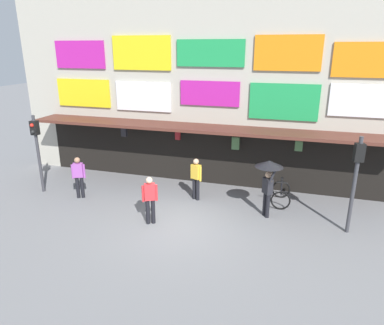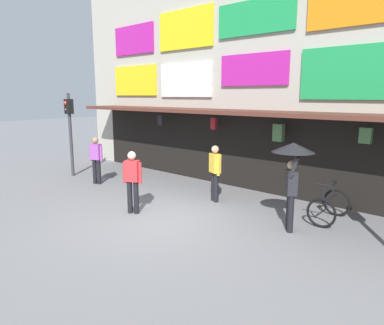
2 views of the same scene
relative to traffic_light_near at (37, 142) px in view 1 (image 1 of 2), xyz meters
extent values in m
plane|color=slate|center=(6.34, -1.06, -2.14)|extent=(80.00, 80.00, 0.00)
cube|color=#B2AD9E|center=(6.34, 3.54, 1.86)|extent=(18.00, 1.20, 8.00)
cube|color=#592D23|center=(6.34, 2.24, 0.46)|extent=(15.30, 1.40, 0.12)
cube|color=#B71E93|center=(0.44, 2.89, 3.26)|extent=(2.42, 0.08, 1.17)
cube|color=yellow|center=(3.39, 2.89, 3.34)|extent=(2.60, 0.08, 1.38)
cube|color=green|center=(6.34, 2.89, 3.35)|extent=(2.75, 0.08, 1.04)
cube|color=orange|center=(9.29, 2.89, 3.36)|extent=(2.46, 0.08, 1.29)
cube|color=orange|center=(12.24, 2.89, 3.15)|extent=(2.76, 0.08, 1.21)
cube|color=yellow|center=(0.44, 2.89, 1.59)|extent=(2.65, 0.08, 1.23)
cube|color=white|center=(3.39, 2.89, 1.55)|extent=(2.55, 0.08, 1.26)
cube|color=#B71E93|center=(6.34, 2.89, 1.78)|extent=(2.47, 0.08, 1.00)
cube|color=green|center=(9.29, 2.89, 1.56)|extent=(2.62, 0.08, 1.39)
cube|color=white|center=(12.24, 2.89, 1.72)|extent=(2.65, 0.08, 1.20)
cylinder|color=black|center=(2.68, 2.30, 0.31)|extent=(0.02, 0.02, 0.18)
cube|color=#232328|center=(2.68, 2.30, 0.04)|extent=(0.24, 0.14, 0.36)
cylinder|color=black|center=(5.08, 2.51, 0.31)|extent=(0.02, 0.02, 0.18)
cube|color=maroon|center=(5.08, 2.51, 0.03)|extent=(0.21, 0.13, 0.39)
cylinder|color=black|center=(7.57, 2.45, 0.28)|extent=(0.02, 0.02, 0.25)
cube|color=#477042|center=(7.57, 2.45, -0.10)|extent=(0.30, 0.18, 0.51)
cylinder|color=black|center=(10.00, 2.35, 0.30)|extent=(0.02, 0.02, 0.20)
cube|color=#477042|center=(10.00, 2.35, 0.01)|extent=(0.28, 0.17, 0.39)
cube|color=black|center=(6.34, 2.92, -0.89)|extent=(15.30, 0.04, 2.50)
cylinder|color=#38383D|center=(0.00, 0.01, -0.54)|extent=(0.12, 0.12, 3.20)
cube|color=black|center=(0.00, 0.01, 0.56)|extent=(0.28, 0.25, 0.56)
sphere|color=red|center=(0.00, -0.12, 0.69)|extent=(0.15, 0.15, 0.15)
sphere|color=black|center=(0.00, -0.12, 0.43)|extent=(0.15, 0.15, 0.15)
cylinder|color=#38383D|center=(11.72, 0.01, -0.54)|extent=(0.12, 0.12, 3.20)
cube|color=black|center=(11.72, 0.01, 0.56)|extent=(0.32, 0.28, 0.56)
sphere|color=black|center=(11.69, 0.14, 0.69)|extent=(0.15, 0.15, 0.15)
sphere|color=#19DB3D|center=(11.69, 0.14, 0.43)|extent=(0.15, 0.15, 0.15)
torus|color=black|center=(9.53, 1.07, -1.78)|extent=(0.72, 0.09, 0.72)
torus|color=black|center=(9.49, 2.17, -1.78)|extent=(0.72, 0.09, 0.72)
cylinder|color=black|center=(9.51, 1.62, -1.53)|extent=(0.09, 0.99, 0.05)
cylinder|color=black|center=(9.51, 1.79, -1.36)|extent=(0.04, 0.04, 0.35)
cube|color=black|center=(9.51, 1.79, -1.17)|extent=(0.11, 0.20, 0.06)
cylinder|color=black|center=(9.53, 1.16, -1.36)|extent=(0.04, 0.04, 0.50)
cylinder|color=black|center=(9.53, 1.16, -1.11)|extent=(0.44, 0.05, 0.04)
cylinder|color=black|center=(1.94, -0.06, -1.70)|extent=(0.14, 0.14, 0.88)
cylinder|color=black|center=(1.77, -0.13, -1.70)|extent=(0.14, 0.14, 0.88)
cube|color=#9E4CA8|center=(1.85, -0.09, -0.98)|extent=(0.42, 0.34, 0.56)
sphere|color=#A87A5B|center=(1.85, -0.09, -0.57)|extent=(0.22, 0.22, 0.22)
cylinder|color=#9E4CA8|center=(2.06, -0.01, -1.03)|extent=(0.09, 0.09, 0.56)
cylinder|color=#9E4CA8|center=(1.65, -0.17, -1.03)|extent=(0.09, 0.09, 0.56)
cylinder|color=black|center=(5.29, -1.31, -1.70)|extent=(0.14, 0.14, 0.88)
cylinder|color=black|center=(5.45, -1.22, -1.70)|extent=(0.14, 0.14, 0.88)
cube|color=red|center=(5.37, -1.27, -0.98)|extent=(0.42, 0.36, 0.56)
sphere|color=beige|center=(5.37, -1.27, -0.57)|extent=(0.22, 0.22, 0.22)
cylinder|color=red|center=(5.18, -1.37, -1.03)|extent=(0.09, 0.09, 0.56)
cylinder|color=red|center=(5.57, -1.16, -1.03)|extent=(0.09, 0.09, 0.56)
cylinder|color=black|center=(9.02, 0.45, -1.70)|extent=(0.14, 0.14, 0.88)
cylinder|color=black|center=(9.13, 0.31, -1.70)|extent=(0.14, 0.14, 0.88)
cube|color=#232328|center=(9.07, 0.38, -0.98)|extent=(0.39, 0.42, 0.56)
sphere|color=tan|center=(9.07, 0.38, -0.57)|extent=(0.22, 0.22, 0.22)
cylinder|color=#232328|center=(8.94, 0.55, -1.03)|extent=(0.09, 0.09, 0.56)
cylinder|color=#232328|center=(9.21, 0.20, -0.58)|extent=(0.23, 0.09, 0.48)
cylinder|color=#4C3823|center=(9.21, 0.20, -0.47)|extent=(0.02, 0.02, 0.55)
cone|color=black|center=(9.07, 0.38, -0.17)|extent=(0.96, 0.96, 0.22)
cylinder|color=black|center=(6.38, 1.02, -1.70)|extent=(0.14, 0.14, 0.88)
cylinder|color=black|center=(6.22, 1.10, -1.70)|extent=(0.14, 0.14, 0.88)
cube|color=gold|center=(6.30, 1.06, -0.98)|extent=(0.42, 0.35, 0.56)
sphere|color=tan|center=(6.30, 1.06, -0.57)|extent=(0.22, 0.22, 0.22)
cylinder|color=gold|center=(6.50, 0.97, -1.03)|extent=(0.09, 0.09, 0.56)
cylinder|color=gold|center=(6.10, 1.15, -1.03)|extent=(0.09, 0.09, 0.56)
camera|label=1|loc=(9.76, -11.04, 3.58)|focal=32.55mm
camera|label=2|loc=(12.69, -6.99, 0.98)|focal=33.28mm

